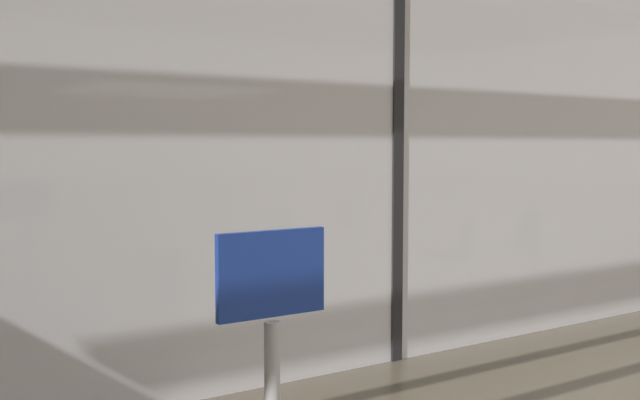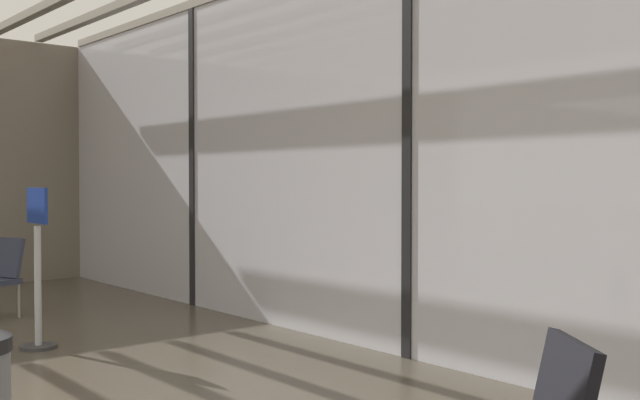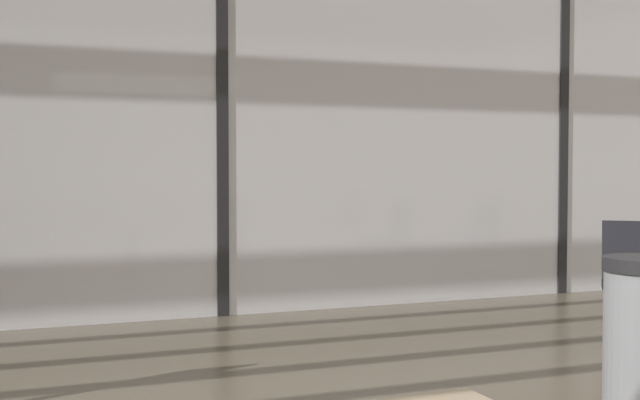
# 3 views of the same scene
# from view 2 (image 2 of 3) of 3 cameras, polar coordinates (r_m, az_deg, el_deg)

# --- Properties ---
(glass_curtain_wall) EXTENTS (14.00, 0.08, 3.56)m
(glass_curtain_wall) POSITION_cam_2_polar(r_m,az_deg,el_deg) (6.30, 7.01, 4.02)
(glass_curtain_wall) COLOR silver
(glass_curtain_wall) RESTS_ON ground
(window_mullion_0) EXTENTS (0.10, 0.12, 3.56)m
(window_mullion_0) POSITION_cam_2_polar(r_m,az_deg,el_deg) (9.04, -9.59, 3.25)
(window_mullion_0) COLOR black
(window_mullion_0) RESTS_ON ground
(window_mullion_1) EXTENTS (0.10, 0.12, 3.56)m
(window_mullion_1) POSITION_cam_2_polar(r_m,az_deg,el_deg) (6.30, 7.01, 4.02)
(window_mullion_1) COLOR black
(window_mullion_1) RESTS_ON ground
(parked_airplane) EXTENTS (11.96, 4.40, 4.40)m
(parked_airplane) POSITION_cam_2_polar(r_m,az_deg,el_deg) (11.20, 18.07, 5.02)
(parked_airplane) COLOR silver
(parked_airplane) RESTS_ON ground
(info_sign) EXTENTS (0.44, 0.32, 1.44)m
(info_sign) POSITION_cam_2_polar(r_m,az_deg,el_deg) (7.10, -20.93, -5.27)
(info_sign) COLOR #333333
(info_sign) RESTS_ON ground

